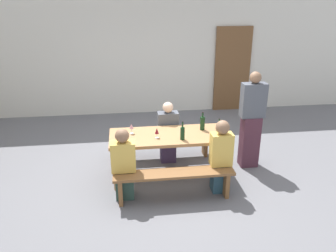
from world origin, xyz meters
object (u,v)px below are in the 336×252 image
wine_bottle_1 (219,131)px  seated_guest_near_0 (124,166)px  bench_near (174,178)px  wooden_door (232,69)px  standing_host (251,122)px  wine_glass_1 (157,131)px  seated_guest_near_1 (221,158)px  bench_far (163,140)px  seated_guest_far_0 (168,134)px  wine_bottle_0 (182,133)px  wine_glass_0 (131,127)px  wine_bottle_2 (202,123)px  tasting_table (168,139)px

wine_bottle_1 → seated_guest_near_0: bearing=-167.4°
bench_near → seated_guest_near_0: bearing=168.3°
wooden_door → standing_host: bearing=-100.9°
wine_glass_1 → seated_guest_near_1: 1.07m
wooden_door → bench_far: (-2.04, -2.52, -0.70)m
seated_guest_far_0 → wine_glass_1: bearing=-21.7°
wooden_door → wine_bottle_1: size_ratio=6.53×
wine_bottle_0 → wine_glass_0: wine_bottle_0 is taller
wooden_door → seated_guest_near_1: size_ratio=1.80×
bench_far → wine_bottle_2: size_ratio=5.72×
bench_far → wine_glass_0: (-0.58, -0.58, 0.52)m
wine_glass_0 → standing_host: standing_host is taller
wine_bottle_2 → wine_glass_1: size_ratio=1.87×
wine_bottle_1 → seated_guest_near_0: (-1.50, -0.34, -0.34)m
tasting_table → wine_bottle_0: size_ratio=6.16×
seated_guest_near_1 → standing_host: (0.73, 0.74, 0.25)m
wine_glass_0 → standing_host: bearing=2.1°
tasting_table → wine_bottle_2: bearing=13.0°
tasting_table → seated_guest_near_1: size_ratio=1.62×
wine_glass_1 → standing_host: size_ratio=0.10×
wooden_door → bench_near: 4.48m
bench_far → seated_guest_far_0: bearing=-65.2°
wine_glass_0 → bench_near: bearing=-54.7°
tasting_table → wine_bottle_2: (0.59, 0.14, 0.20)m
tasting_table → seated_guest_near_0: bearing=-143.0°
tasting_table → wine_bottle_2: size_ratio=6.04×
wine_bottle_1 → bench_far: bearing=130.4°
seated_guest_far_0 → tasting_table: bearing=-7.2°
seated_guest_far_0 → bench_far: bearing=-155.2°
bench_far → seated_guest_near_1: bearing=-59.5°
wine_bottle_2 → wine_bottle_0: bearing=-138.1°
seated_guest_near_1 → wine_bottle_1: bearing=-6.9°
wine_glass_1 → seated_guest_near_0: bearing=-140.5°
tasting_table → seated_guest_far_0: size_ratio=1.68×
seated_guest_near_1 → standing_host: standing_host is taller
bench_far → wine_bottle_0: wine_bottle_0 is taller
bench_far → wine_bottle_1: size_ratio=5.54×
tasting_table → wine_bottle_1: 0.83m
bench_far → bench_near: bearing=-90.0°
wine_glass_0 → wine_bottle_0: bearing=-23.4°
wine_glass_0 → seated_guest_far_0: seated_guest_far_0 is taller
wine_bottle_0 → wine_bottle_2: bearing=41.9°
wooden_door → wine_glass_0: bearing=-130.2°
wine_bottle_1 → seated_guest_near_0: 1.58m
standing_host → wine_bottle_0: bearing=18.2°
wine_bottle_2 → wine_glass_0: wine_bottle_2 is taller
wooden_door → standing_host: size_ratio=1.24×
wine_bottle_1 → wine_bottle_0: bearing=-179.5°
wine_bottle_2 → wine_glass_0: (-1.17, -0.02, 0.00)m
wine_bottle_1 → wine_bottle_2: size_ratio=1.03×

